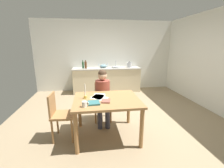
{
  "coord_description": "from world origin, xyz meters",
  "views": [
    {
      "loc": [
        -0.61,
        -3.33,
        1.71
      ],
      "look_at": [
        -0.13,
        0.01,
        0.85
      ],
      "focal_mm": 24.59,
      "sensor_mm": 36.0,
      "label": 1
    }
  ],
  "objects": [
    {
      "name": "wall_back",
      "position": [
        0.0,
        2.6,
        1.3
      ],
      "size": [
        5.2,
        0.12,
        2.6
      ],
      "primitive_type": "cube",
      "color": "silver",
      "rests_on": "ground"
    },
    {
      "name": "wine_glass_back_right",
      "position": [
        -0.28,
        2.39,
        1.01
      ],
      "size": [
        0.07,
        0.07,
        0.15
      ],
      "color": "silver",
      "rests_on": "kitchen_counter"
    },
    {
      "name": "paper_bill",
      "position": [
        -0.48,
        -0.56,
        0.76
      ],
      "size": [
        0.31,
        0.36,
        0.0
      ],
      "primitive_type": "cube",
      "rotation": [
        0.0,
        0.0,
        -0.43
      ],
      "color": "white",
      "rests_on": "dining_table"
    },
    {
      "name": "candlestick",
      "position": [
        -0.71,
        -0.61,
        0.83
      ],
      "size": [
        0.06,
        0.06,
        0.27
      ],
      "color": "gold",
      "rests_on": "dining_table"
    },
    {
      "name": "wine_glass_back_left",
      "position": [
        -0.15,
        2.39,
        1.01
      ],
      "size": [
        0.07,
        0.07,
        0.15
      ],
      "color": "silver",
      "rests_on": "kitchen_counter"
    },
    {
      "name": "dining_table",
      "position": [
        -0.33,
        -0.69,
        0.65
      ],
      "size": [
        1.19,
        1.0,
        0.75
      ],
      "color": "#9E7042",
      "rests_on": "ground"
    },
    {
      "name": "chair_at_table",
      "position": [
        -0.34,
        0.05,
        0.48
      ],
      "size": [
        0.42,
        0.42,
        0.86
      ],
      "color": "#9E7042",
      "rests_on": "ground"
    },
    {
      "name": "paper_envelope",
      "position": [
        -0.45,
        -0.6,
        0.76
      ],
      "size": [
        0.35,
        0.36,
        0.0
      ],
      "primitive_type": "cube",
      "rotation": [
        0.0,
        0.0,
        0.67
      ],
      "color": "white",
      "rests_on": "dining_table"
    },
    {
      "name": "book_magazine",
      "position": [
        -0.35,
        -0.83,
        0.77
      ],
      "size": [
        0.18,
        0.22,
        0.02
      ],
      "primitive_type": "cube",
      "rotation": [
        0.0,
        0.0,
        -0.18
      ],
      "color": "brown",
      "rests_on": "dining_table"
    },
    {
      "name": "book_cookery",
      "position": [
        -0.57,
        -0.9,
        0.77
      ],
      "size": [
        0.21,
        0.22,
        0.03
      ],
      "primitive_type": "cube",
      "rotation": [
        0.0,
        0.0,
        0.07
      ],
      "color": "#2E6568",
      "rests_on": "dining_table"
    },
    {
      "name": "ground_plane",
      "position": [
        0.0,
        0.0,
        -0.02
      ],
      "size": [
        5.2,
        5.2,
        0.04
      ],
      "primitive_type": "cube",
      "color": "#937F60"
    },
    {
      "name": "stovetop_kettle",
      "position": [
        0.85,
        2.24,
        1.0
      ],
      "size": [
        0.18,
        0.18,
        0.22
      ],
      "color": "#B7BABF",
      "rests_on": "kitchen_counter"
    },
    {
      "name": "wine_glass_by_kettle",
      "position": [
        -0.07,
        2.39,
        1.01
      ],
      "size": [
        0.07,
        0.07,
        0.15
      ],
      "color": "silver",
      "rests_on": "kitchen_counter"
    },
    {
      "name": "sink_unit",
      "position": [
        0.37,
        2.24,
        0.92
      ],
      "size": [
        0.36,
        0.36,
        0.24
      ],
      "color": "#B2B7BC",
      "rests_on": "kitchen_counter"
    },
    {
      "name": "bottle_oil",
      "position": [
        -0.85,
        2.24,
        1.02
      ],
      "size": [
        0.06,
        0.06,
        0.29
      ],
      "color": "#194C23",
      "rests_on": "kitchen_counter"
    },
    {
      "name": "chair_side_empty",
      "position": [
        -1.18,
        -0.65,
        0.49
      ],
      "size": [
        0.42,
        0.42,
        0.88
      ],
      "color": "#9E7042",
      "rests_on": "ground"
    },
    {
      "name": "person_seated",
      "position": [
        -0.35,
        -0.1,
        0.68
      ],
      "size": [
        0.33,
        0.6,
        1.19
      ],
      "color": "brown",
      "rests_on": "ground"
    },
    {
      "name": "wine_glass_near_sink",
      "position": [
        0.05,
        2.39,
        1.01
      ],
      "size": [
        0.07,
        0.07,
        0.15
      ],
      "color": "silver",
      "rests_on": "kitchen_counter"
    },
    {
      "name": "wall_right",
      "position": [
        2.6,
        0.0,
        1.3
      ],
      "size": [
        0.12,
        5.2,
        2.6
      ],
      "primitive_type": "cube",
      "color": "silver",
      "rests_on": "ground"
    },
    {
      "name": "paper_letter",
      "position": [
        -0.46,
        -0.51,
        0.76
      ],
      "size": [
        0.28,
        0.34,
        0.0
      ],
      "primitive_type": "cube",
      "rotation": [
        0.0,
        0.0,
        -0.28
      ],
      "color": "white",
      "rests_on": "dining_table"
    },
    {
      "name": "coffee_mug",
      "position": [
        -0.71,
        -1.02,
        0.8
      ],
      "size": [
        0.11,
        0.08,
        0.09
      ],
      "color": "white",
      "rests_on": "dining_table"
    },
    {
      "name": "kitchen_counter",
      "position": [
        0.0,
        2.24,
        0.45
      ],
      "size": [
        2.47,
        0.64,
        0.9
      ],
      "color": "beige",
      "rests_on": "ground"
    },
    {
      "name": "mixing_bowl",
      "position": [
        -0.12,
        2.26,
        0.96
      ],
      "size": [
        0.26,
        0.26,
        0.12
      ],
      "primitive_type": "ellipsoid",
      "color": "#668C99",
      "rests_on": "kitchen_counter"
    },
    {
      "name": "bottle_vinegar",
      "position": [
        -0.76,
        2.16,
        1.02
      ],
      "size": [
        0.08,
        0.08,
        0.29
      ],
      "color": "#593319",
      "rests_on": "kitchen_counter"
    }
  ]
}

